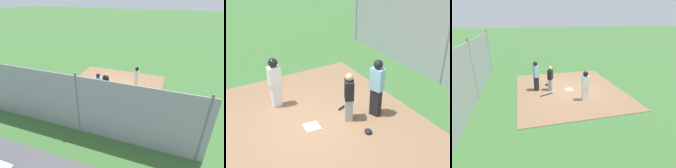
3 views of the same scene
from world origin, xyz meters
The scene contains 9 objects.
ground_plane centered at (0.00, 0.00, 0.00)m, with size 140.00×140.00×0.00m, color #3D6B33.
dirt_infield centered at (0.00, 0.00, 0.01)m, with size 7.20×6.40×0.03m, color #896647.
home_plate centered at (0.00, 0.00, 0.04)m, with size 0.44×0.44×0.02m, color white.
catcher centered at (-0.20, -1.14, 0.83)m, with size 0.46×0.41×1.55m.
umpire centered at (-0.40, -1.99, 1.01)m, with size 0.44×0.37×1.85m.
runner centered at (1.65, 0.45, 0.99)m, with size 0.29×0.39×1.67m.
baseball_bat centered at (0.50, -1.50, 0.06)m, with size 0.06×0.06×0.80m, color black.
catcher_mask centered at (-1.07, -1.25, 0.09)m, with size 0.24×0.20×0.12m, color black.
backstop_fence centered at (0.00, -5.35, 1.60)m, with size 12.00×0.10×3.35m.
Camera 3 is at (9.97, -2.78, 4.37)m, focal length 28.25 mm.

